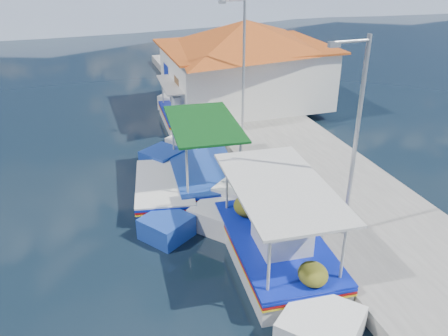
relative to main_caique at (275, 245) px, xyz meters
name	(u,v)px	position (x,y,z in m)	size (l,w,h in m)	color
ground	(222,325)	(-2.31, -2.01, -0.55)	(160.00, 160.00, 0.00)	black
quay	(318,178)	(3.59, 3.99, -0.30)	(5.00, 44.00, 0.50)	#9D9B93
bollards	(277,185)	(1.49, 3.24, 0.10)	(0.20, 17.20, 0.30)	#A5A8AD
main_caique	(275,245)	(0.00, 0.00, 0.00)	(2.93, 8.74, 2.88)	white
caique_green_canopy	(204,176)	(-0.71, 5.16, -0.11)	(2.81, 7.91, 2.97)	white
caique_blue_hull	(164,191)	(-2.38, 4.64, -0.23)	(2.76, 6.64, 1.20)	#1B3FA3
caique_far	(183,115)	(0.16, 12.15, -0.11)	(2.24, 6.78, 2.38)	white
harbor_building	(245,61)	(3.89, 12.99, 2.22)	(10.49, 10.49, 4.40)	white
lamp_post_near	(354,132)	(2.20, -0.01, 3.30)	(1.21, 0.14, 6.00)	#A5A8AD
lamp_post_far	(242,60)	(2.20, 8.99, 3.30)	(1.21, 0.14, 6.00)	#A5A8AD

